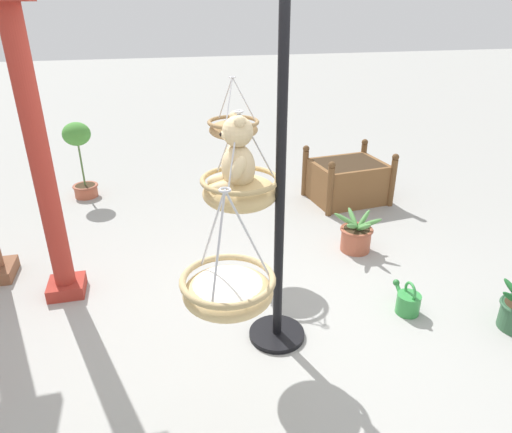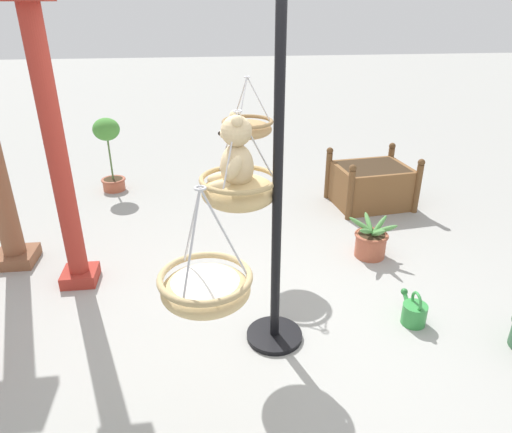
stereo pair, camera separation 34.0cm
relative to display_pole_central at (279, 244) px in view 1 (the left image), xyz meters
The scene contains 11 objects.
ground_plane 0.87m from the display_pole_central, ahead, with size 40.00×40.00×0.00m, color #9E9E99.
display_pole_central is the anchor object (origin of this frame).
hanging_basket_with_teddy 0.48m from the display_pole_central, 59.04° to the left, with size 0.56×0.56×0.69m.
teddy_bear 0.70m from the display_pole_central, 61.37° to the left, with size 0.37×0.33×0.54m.
hanging_basket_left_high 0.99m from the display_pole_central, 147.63° to the left, with size 0.50×0.50×0.67m.
hanging_basket_right_low 1.51m from the display_pole_central, ahead, with size 0.49×0.49×0.57m.
greenhouse_pillar_far_back 2.02m from the display_pole_central, 58.91° to the left, with size 0.33×0.33×2.52m.
wooden_planter_box 3.00m from the display_pole_central, 34.05° to the right, with size 0.89×1.06×0.70m.
potted_plant_flowering_red 3.81m from the display_pole_central, 27.26° to the left, with size 0.35×0.35×1.02m.
potted_plant_tall_leafy 1.79m from the display_pole_central, 46.14° to the right, with size 0.49×0.46×0.42m.
watering_can 1.38m from the display_pole_central, 87.95° to the right, with size 0.35×0.20×0.30m.
Camera 1 is at (-3.03, 0.80, 2.43)m, focal length 32.15 mm.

